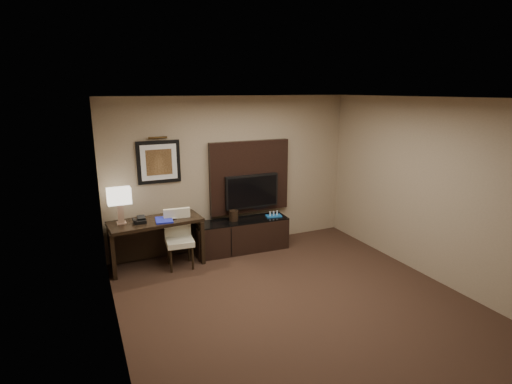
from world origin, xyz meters
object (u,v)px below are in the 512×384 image
tv (252,191)px  desk_chair (180,241)px  ice_bucket (234,215)px  credenza (242,235)px  desk_phone (140,220)px  minibar_tray (274,214)px  table_lamp (120,206)px  desk (157,243)px

tv → desk_chair: 1.61m
tv → ice_bucket: bearing=-159.4°
credenza → tv: size_ratio=1.66×
desk_phone → minibar_tray: 2.35m
table_lamp → ice_bucket: bearing=-0.5°
minibar_tray → credenza: bearing=175.8°
minibar_tray → tv: bearing=144.3°
minibar_tray → table_lamp: bearing=177.9°
tv → minibar_tray: tv is taller
tv → ice_bucket: size_ratio=5.42×
tv → desk_phone: 2.04m
ice_bucket → minibar_tray: 0.75m
credenza → minibar_tray: bearing=-1.5°
credenza → table_lamp: (-2.00, 0.05, 0.77)m
credenza → minibar_tray: size_ratio=6.03×
desk_phone → minibar_tray: (2.35, 0.00, -0.20)m
desk → minibar_tray: 2.11m
credenza → table_lamp: 2.14m
desk_chair → desk_phone: (-0.57, 0.17, 0.38)m
credenza → tv: tv is taller
tv → desk_phone: (-2.02, -0.24, -0.20)m
desk → tv: bearing=1.4°
desk → credenza: bearing=-4.7°
credenza → desk_phone: (-1.73, -0.05, 0.54)m
desk → desk_phone: bearing=-173.4°
desk → table_lamp: bearing=169.8°
desk_phone → ice_bucket: 1.61m
credenza → desk_phone: bearing=-175.7°
desk_chair → ice_bucket: bearing=19.3°
tv → desk_phone: tv is taller
desk_chair → table_lamp: 1.07m
table_lamp → ice_bucket: 1.91m
tv → table_lamp: size_ratio=1.75×
desk_chair → table_lamp: table_lamp is taller
desk_phone → minibar_tray: bearing=-1.0°
tv → ice_bucket: (-0.42, -0.16, -0.36)m
table_lamp → minibar_tray: table_lamp is taller
tv → minibar_tray: bearing=-35.7°
desk_chair → table_lamp: bearing=167.5°
desk → desk_chair: size_ratio=1.63×
tv → desk_chair: bearing=-164.1°
table_lamp → minibar_tray: 2.65m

